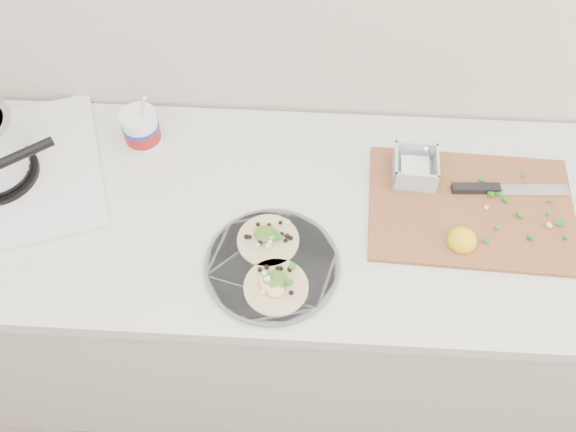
{
  "coord_description": "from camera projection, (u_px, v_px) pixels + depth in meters",
  "views": [
    {
      "loc": [
        0.17,
        0.52,
        2.14
      ],
      "look_at": [
        0.12,
        1.35,
        0.96
      ],
      "focal_mm": 40.0,
      "sensor_mm": 36.0,
      "label": 1
    }
  ],
  "objects": [
    {
      "name": "counter",
      "position": [
        250.0,
        292.0,
        1.91
      ],
      "size": [
        2.44,
        0.66,
        0.9
      ],
      "color": "beige",
      "rests_on": "ground"
    },
    {
      "name": "cutboard",
      "position": [
        468.0,
        201.0,
        1.52
      ],
      "size": [
        0.5,
        0.35,
        0.08
      ],
      "rotation": [
        0.0,
        0.0,
        -0.04
      ],
      "color": "brown",
      "rests_on": "counter"
    },
    {
      "name": "tub",
      "position": [
        142.0,
        127.0,
        1.6
      ],
      "size": [
        0.09,
        0.09,
        0.21
      ],
      "rotation": [
        0.0,
        0.0,
        0.35
      ],
      "color": "white",
      "rests_on": "counter"
    },
    {
      "name": "taco_plate",
      "position": [
        272.0,
        263.0,
        1.43
      ],
      "size": [
        0.3,
        0.3,
        0.04
      ],
      "rotation": [
        0.0,
        0.0,
        -0.05
      ],
      "color": "#53545A",
      "rests_on": "counter"
    }
  ]
}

